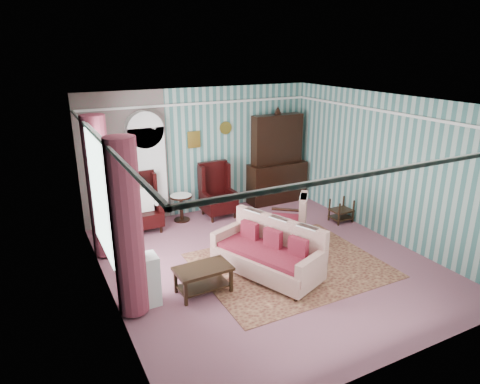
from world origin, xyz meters
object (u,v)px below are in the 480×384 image
plant_stand (140,282)px  coffee_table (203,280)px  wingback_left (143,203)px  sofa (267,246)px  round_side_table (181,208)px  bookcase (148,174)px  floral_armchair (287,220)px  wingback_right (218,191)px  seated_woman (143,204)px  nest_table (341,210)px  dresser_hutch (278,156)px

plant_stand → coffee_table: (0.98, -0.11, -0.18)m
wingback_left → sofa: wingback_left is taller
round_side_table → bookcase: bearing=159.7°
bookcase → floral_armchair: 3.19m
sofa → floral_armchair: (1.00, 0.92, -0.05)m
bookcase → round_side_table: bookcase is taller
wingback_right → plant_stand: wingback_right is taller
seated_woman → sofa: size_ratio=0.61×
coffee_table → sofa: bearing=1.0°
nest_table → coffee_table: nest_table is taller
seated_woman → dresser_hutch: bearing=4.4°
nest_table → sofa: sofa is taller
bookcase → dresser_hutch: bearing=-2.1°
wingback_right → round_side_table: (-0.85, 0.15, -0.33)m
plant_stand → coffee_table: size_ratio=0.90×
bookcase → sofa: bearing=-71.1°
bookcase → sofa: size_ratio=1.17×
plant_stand → round_side_table: bearing=59.6°
nest_table → sofa: size_ratio=0.28×
wingback_right → seated_woman: (-1.75, 0.00, -0.04)m
bookcase → coffee_table: (-0.07, -3.25, -0.90)m
wingback_left → coffee_table: (0.18, -2.86, -0.40)m
plant_stand → nest_table: bearing=13.8°
seated_woman → floral_armchair: bearing=-39.1°
wingback_right → bookcase: bearing=165.4°
bookcase → floral_armchair: bearing=-47.5°
wingback_right → nest_table: 2.81m
wingback_left → seated_woman: size_ratio=1.06×
dresser_hutch → nest_table: dresser_hutch is taller
bookcase → nest_table: bearing=-26.9°
wingback_right → plant_stand: size_ratio=1.56×
wingback_right → nest_table: bearing=-33.7°
seated_woman → plant_stand: bearing=-106.2°
wingback_left → coffee_table: 2.89m
wingback_right → wingback_left: bearing=180.0°
seated_woman → wingback_left: bearing=0.0°
bookcase → floral_armchair: size_ratio=2.27×
floral_armchair → sofa: bearing=170.9°
wingback_right → floral_armchair: wingback_right is taller
seated_woman → sofa: bearing=-64.4°
dresser_hutch → wingback_right: size_ratio=1.89×
seated_woman → plant_stand: size_ratio=1.47×
dresser_hutch → coffee_table: size_ratio=2.67×
floral_armchair → bookcase: bearing=80.8°
seated_woman → coffee_table: 2.89m
round_side_table → dresser_hutch: bearing=2.6°
seated_woman → nest_table: bearing=-20.8°
wingback_left → plant_stand: bearing=-106.2°
bookcase → dresser_hutch: (3.25, -0.12, 0.06)m
plant_stand → sofa: 2.16m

